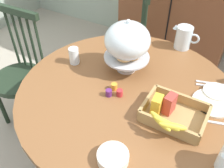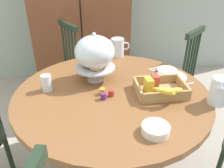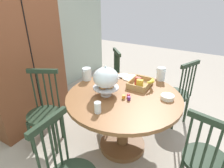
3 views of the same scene
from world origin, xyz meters
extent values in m
plane|color=#A89E8E|center=(0.00, 0.00, 0.00)|extent=(10.00, 10.00, 0.00)
cube|color=#9EAD9E|center=(0.00, 1.83, 1.30)|extent=(4.80, 0.06, 2.60)
cube|color=brown|center=(-0.08, 1.50, 0.95)|extent=(1.10, 0.56, 1.90)
cube|color=black|center=(-0.08, 1.22, 1.04)|extent=(0.01, 0.01, 1.52)
cylinder|color=brown|center=(0.10, 0.01, 0.72)|extent=(1.27, 1.27, 0.04)
cylinder|color=brown|center=(0.10, 0.01, 0.39)|extent=(0.14, 0.14, 0.63)
cylinder|color=brown|center=(0.10, 0.01, 0.03)|extent=(0.56, 0.56, 0.06)
cylinder|color=#1E2D1E|center=(-0.98, 0.13, 0.69)|extent=(0.02, 0.02, 0.48)
cylinder|color=#1E2D1E|center=(-0.91, 0.13, 0.69)|extent=(0.02, 0.02, 0.48)
cylinder|color=#1E2D1E|center=(-0.84, 0.14, 0.69)|extent=(0.02, 0.02, 0.48)
cylinder|color=#1E2D1E|center=(-0.77, 0.14, 0.69)|extent=(0.02, 0.02, 0.48)
cylinder|color=#1E2D1E|center=(-0.70, 0.14, 0.69)|extent=(0.02, 0.02, 0.48)
cube|color=#1E2D1E|center=(-0.84, 0.14, 0.95)|extent=(0.36, 0.05, 0.05)
cylinder|color=#1E2D1E|center=(-0.11, -0.90, 0.45)|extent=(0.40, 0.40, 0.04)
cylinder|color=#1E2D1E|center=(0.06, -0.79, 0.23)|extent=(0.04, 0.04, 0.45)
cylinder|color=#1E2D1E|center=(-0.28, -0.93, 0.69)|extent=(0.02, 0.02, 0.48)
cylinder|color=#1E2D1E|center=(-0.27, -0.86, 0.69)|extent=(0.02, 0.02, 0.48)
cylinder|color=#1E2D1E|center=(-0.25, -0.79, 0.69)|extent=(0.02, 0.02, 0.48)
cylinder|color=#1E2D1E|center=(-0.24, -0.73, 0.69)|extent=(0.02, 0.02, 0.48)
cube|color=#1E2D1E|center=(-0.27, -0.86, 0.95)|extent=(0.11, 0.36, 0.05)
cylinder|color=#1E2D1E|center=(0.95, -0.37, 0.45)|extent=(0.40, 0.40, 0.04)
cylinder|color=#1E2D1E|center=(1.13, -0.30, 0.23)|extent=(0.04, 0.04, 0.45)
cylinder|color=#1E2D1E|center=(0.88, -0.19, 0.23)|extent=(0.04, 0.04, 0.45)
cylinder|color=#1E2D1E|center=(1.02, -0.56, 0.23)|extent=(0.04, 0.04, 0.45)
cylinder|color=#1E2D1E|center=(0.76, -0.44, 0.23)|extent=(0.04, 0.04, 0.45)
cylinder|color=#1E2D1E|center=(1.01, -0.58, 0.69)|extent=(0.02, 0.02, 0.48)
cylinder|color=#1E2D1E|center=(0.94, -0.55, 0.69)|extent=(0.02, 0.02, 0.48)
cylinder|color=#1E2D1E|center=(0.88, -0.52, 0.69)|extent=(0.02, 0.02, 0.48)
cylinder|color=#1E2D1E|center=(0.82, -0.49, 0.69)|extent=(0.02, 0.02, 0.48)
cylinder|color=#1E2D1E|center=(0.75, -0.46, 0.69)|extent=(0.02, 0.02, 0.48)
cube|color=#1E2D1E|center=(0.88, -0.52, 0.95)|extent=(0.34, 0.18, 0.05)
cylinder|color=#1E2D1E|center=(0.78, 0.65, 0.45)|extent=(0.40, 0.40, 0.04)
cylinder|color=#1E2D1E|center=(0.78, 0.85, 0.23)|extent=(0.04, 0.04, 0.45)
cylinder|color=#1E2D1E|center=(0.58, 0.66, 0.23)|extent=(0.04, 0.04, 0.45)
cylinder|color=#1E2D1E|center=(0.97, 0.65, 0.23)|extent=(0.04, 0.04, 0.45)
cylinder|color=#1E2D1E|center=(0.77, 0.46, 0.23)|extent=(0.04, 0.04, 0.45)
cylinder|color=#1E2D1E|center=(0.99, 0.63, 0.69)|extent=(0.02, 0.02, 0.48)
cylinder|color=#1E2D1E|center=(0.94, 0.58, 0.69)|extent=(0.02, 0.02, 0.48)
cylinder|color=#1E2D1E|center=(0.89, 0.54, 0.69)|extent=(0.02, 0.02, 0.48)
cylinder|color=#1E2D1E|center=(0.83, 0.49, 0.69)|extent=(0.02, 0.02, 0.48)
cylinder|color=#1E2D1E|center=(0.78, 0.44, 0.69)|extent=(0.02, 0.02, 0.48)
cube|color=#1E2D1E|center=(0.89, 0.54, 0.95)|extent=(0.29, 0.27, 0.05)
cylinder|color=#1E2D1E|center=(-0.35, 0.84, 0.45)|extent=(0.40, 0.40, 0.04)
cylinder|color=#1E2D1E|center=(-0.54, 0.89, 0.23)|extent=(0.04, 0.04, 0.45)
cylinder|color=#1E2D1E|center=(-0.40, 0.65, 0.23)|extent=(0.04, 0.04, 0.45)
cylinder|color=#1E2D1E|center=(-0.29, 1.02, 0.23)|extent=(0.04, 0.04, 0.45)
cylinder|color=#1E2D1E|center=(-0.16, 0.78, 0.23)|extent=(0.04, 0.04, 0.45)
cylinder|color=#1E2D1E|center=(-0.27, 1.03, 0.69)|extent=(0.02, 0.02, 0.48)
cylinder|color=#1E2D1E|center=(-0.24, 0.97, 0.69)|extent=(0.02, 0.02, 0.48)
cylinder|color=#1E2D1E|center=(-0.21, 0.91, 0.69)|extent=(0.02, 0.02, 0.48)
cylinder|color=#1E2D1E|center=(-0.17, 0.85, 0.69)|extent=(0.02, 0.02, 0.48)
cylinder|color=#1E2D1E|center=(-0.14, 0.79, 0.69)|extent=(0.02, 0.02, 0.48)
cube|color=#1E2D1E|center=(-0.21, 0.91, 0.95)|extent=(0.20, 0.33, 0.05)
cylinder|color=silver|center=(0.00, 0.18, 0.75)|extent=(0.12, 0.12, 0.02)
cylinder|color=silver|center=(0.00, 0.18, 0.79)|extent=(0.03, 0.03, 0.09)
cylinder|color=silver|center=(0.00, 0.18, 0.84)|extent=(0.28, 0.28, 0.01)
torus|color=#B27033|center=(0.04, 0.18, 0.86)|extent=(0.10, 0.10, 0.03)
torus|color=#D19347|center=(0.00, 0.21, 0.86)|extent=(0.10, 0.10, 0.03)
torus|color=#935628|center=(-0.04, 0.19, 0.86)|extent=(0.10, 0.10, 0.03)
torus|color=tan|center=(0.01, 0.14, 0.86)|extent=(0.10, 0.10, 0.03)
ellipsoid|color=silver|center=(0.00, 0.18, 0.95)|extent=(0.27, 0.27, 0.22)
sphere|color=silver|center=(0.00, 0.18, 1.07)|extent=(0.02, 0.02, 0.02)
cylinder|color=silver|center=(0.69, -0.21, 0.82)|extent=(0.10, 0.10, 0.17)
cylinder|color=orange|center=(0.69, -0.21, 0.80)|extent=(0.09, 0.09, 0.11)
cone|color=silver|center=(0.66, -0.26, 0.89)|extent=(0.05, 0.05, 0.03)
torus|color=silver|center=(0.73, -0.16, 0.83)|extent=(0.05, 0.07, 0.07)
cylinder|color=silver|center=(0.22, 0.61, 0.82)|extent=(0.11, 0.11, 0.16)
cylinder|color=white|center=(0.22, 0.61, 0.80)|extent=(0.10, 0.10, 0.11)
cone|color=silver|center=(0.16, 0.61, 0.89)|extent=(0.04, 0.04, 0.03)
torus|color=silver|center=(0.30, 0.61, 0.83)|extent=(0.07, 0.02, 0.07)
cube|color=tan|center=(0.40, -0.05, 0.75)|extent=(0.30, 0.22, 0.01)
cube|color=tan|center=(0.40, -0.16, 0.78)|extent=(0.30, 0.02, 0.07)
cube|color=tan|center=(0.40, 0.06, 0.78)|extent=(0.30, 0.02, 0.07)
cube|color=tan|center=(0.25, -0.05, 0.78)|extent=(0.02, 0.22, 0.07)
cube|color=tan|center=(0.55, -0.05, 0.78)|extent=(0.02, 0.22, 0.07)
cube|color=gold|center=(0.31, -0.08, 0.81)|extent=(0.05, 0.07, 0.11)
cube|color=#B23D33|center=(0.36, -0.04, 0.81)|extent=(0.05, 0.08, 0.11)
ellipsoid|color=yellow|center=(0.37, -0.19, 0.84)|extent=(0.14, 0.08, 0.05)
ellipsoid|color=yellow|center=(0.40, -0.19, 0.84)|extent=(0.13, 0.03, 0.05)
ellipsoid|color=yellow|center=(0.43, -0.19, 0.84)|extent=(0.14, 0.08, 0.05)
cylinder|color=white|center=(0.55, 0.15, 0.75)|extent=(0.22, 0.22, 0.01)
cylinder|color=white|center=(0.55, 0.24, 0.76)|extent=(0.15, 0.15, 0.01)
cylinder|color=white|center=(0.25, -0.42, 0.76)|extent=(0.14, 0.14, 0.04)
cylinder|color=silver|center=(-0.32, 0.07, 0.80)|extent=(0.06, 0.06, 0.11)
cylinder|color=#B7282D|center=(0.08, -0.05, 0.76)|extent=(0.04, 0.04, 0.04)
cylinder|color=orange|center=(0.03, -0.02, 0.76)|extent=(0.04, 0.04, 0.04)
cylinder|color=#5B2366|center=(0.03, -0.08, 0.76)|extent=(0.04, 0.04, 0.04)
cube|color=silver|center=(0.51, 0.28, 0.74)|extent=(0.17, 0.06, 0.01)
cube|color=silver|center=(0.50, 0.31, 0.74)|extent=(0.17, 0.06, 0.01)
cube|color=silver|center=(0.59, 0.02, 0.74)|extent=(0.17, 0.06, 0.01)
camera|label=1|loc=(0.55, -0.94, 1.70)|focal=39.39mm
camera|label=2|loc=(-0.07, -1.25, 1.50)|focal=36.27mm
camera|label=3|loc=(-1.54, -0.79, 1.76)|focal=30.32mm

